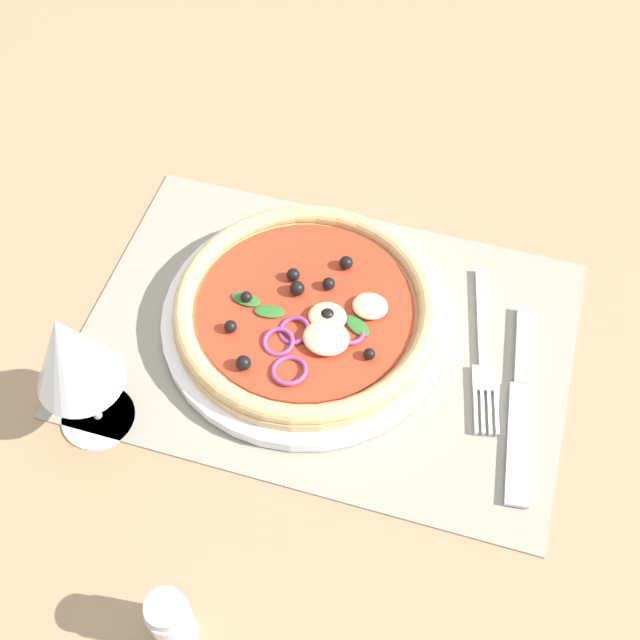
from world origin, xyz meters
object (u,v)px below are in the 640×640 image
object	(u,v)px
knife	(521,402)
wine_glass	(71,356)
plate	(306,319)
pizza	(306,309)
pepper_shaker	(171,620)
fork	(484,356)

from	to	relation	value
knife	wine_glass	size ratio (longest dim) A/B	1.35
plate	knife	xyz separation A→B (cm)	(-20.59, 2.98, -0.37)
plate	knife	size ratio (longest dim) A/B	1.33
pizza	wine_glass	bearing A→B (deg)	44.59
plate	pepper_shaker	world-z (taller)	pepper_shaker
fork	pepper_shaker	world-z (taller)	pepper_shaker
fork	knife	xyz separation A→B (cm)	(-3.94, 3.83, 0.03)
plate	wine_glass	xyz separation A→B (cm)	(14.55, 14.50, 9.02)
pizza	pepper_shaker	world-z (taller)	pepper_shaker
plate	pepper_shaker	distance (cm)	29.65
plate	wine_glass	bearing A→B (deg)	44.89
pizza	wine_glass	world-z (taller)	wine_glass
plate	fork	world-z (taller)	plate
wine_glass	plate	bearing A→B (deg)	-135.11
plate	wine_glass	size ratio (longest dim) A/B	1.80
knife	wine_glass	world-z (taller)	wine_glass
pizza	fork	world-z (taller)	pizza
pepper_shaker	wine_glass	bearing A→B (deg)	-48.30
plate	pizza	bearing A→B (deg)	136.33
fork	wine_glass	xyz separation A→B (cm)	(31.20, 15.34, 9.43)
wine_glass	pepper_shaker	distance (cm)	21.27
knife	pepper_shaker	xyz separation A→B (cm)	(21.73, 26.56, 2.60)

